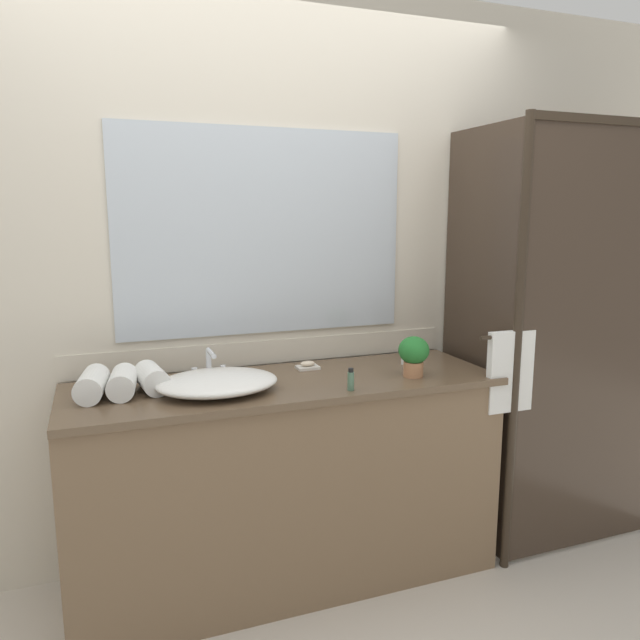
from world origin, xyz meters
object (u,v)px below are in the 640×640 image
object	(u,v)px
rolled_towel_far_edge	(152,378)
potted_plant	(414,354)
rolled_towel_middle	(123,382)
soap_dish	(308,366)
sink_basin	(217,382)
amenity_bottle_conditioner	(351,380)
faucet	(209,370)
rolled_towel_near_edge	(92,384)
amenity_bottle_body_wash	(404,355)

from	to	relation	value
rolled_towel_far_edge	potted_plant	bearing A→B (deg)	-8.99
rolled_towel_middle	rolled_towel_far_edge	distance (m)	0.11
soap_dish	sink_basin	bearing A→B (deg)	-154.52
potted_plant	amenity_bottle_conditioner	distance (m)	0.35
sink_basin	potted_plant	world-z (taller)	potted_plant
faucet	rolled_towel_middle	bearing A→B (deg)	-165.43
potted_plant	rolled_towel_far_edge	size ratio (longest dim) A/B	0.85
faucet	rolled_towel_near_edge	distance (m)	0.47
rolled_towel_near_edge	soap_dish	bearing A→B (deg)	7.56
amenity_bottle_conditioner	amenity_bottle_body_wash	size ratio (longest dim) A/B	1.05
sink_basin	rolled_towel_near_edge	bearing A→B (deg)	168.45
amenity_bottle_conditioner	potted_plant	bearing A→B (deg)	16.20
amenity_bottle_body_wash	rolled_towel_middle	size ratio (longest dim) A/B	0.41
faucet	soap_dish	distance (m)	0.45
soap_dish	amenity_bottle_body_wash	size ratio (longest dim) A/B	1.16
amenity_bottle_conditioner	rolled_towel_far_edge	xyz separation A→B (m)	(-0.74, 0.27, 0.01)
potted_plant	faucet	bearing A→B (deg)	163.97
rolled_towel_near_edge	sink_basin	bearing A→B (deg)	-11.55
amenity_bottle_body_wash	rolled_towel_far_edge	distance (m)	1.14
faucet	amenity_bottle_conditioner	bearing A→B (deg)	-34.03
faucet	soap_dish	world-z (taller)	faucet
amenity_bottle_body_wash	rolled_towel_middle	distance (m)	1.25
amenity_bottle_body_wash	rolled_towel_near_edge	world-z (taller)	rolled_towel_near_edge
sink_basin	faucet	bearing A→B (deg)	90.00
potted_plant	soap_dish	distance (m)	0.48
faucet	rolled_towel_near_edge	xyz separation A→B (m)	(-0.46, -0.08, 0.00)
amenity_bottle_conditioner	rolled_towel_middle	bearing A→B (deg)	163.83
potted_plant	rolled_towel_far_edge	distance (m)	1.09
sink_basin	rolled_towel_middle	distance (m)	0.36
faucet	rolled_towel_near_edge	world-z (taller)	faucet
rolled_towel_middle	sink_basin	bearing A→B (deg)	-13.35
potted_plant	rolled_towel_middle	world-z (taller)	potted_plant
soap_dish	potted_plant	bearing A→B (deg)	-36.19
sink_basin	rolled_towel_far_edge	xyz separation A→B (m)	(-0.24, 0.10, 0.01)
amenity_bottle_body_wash	faucet	bearing A→B (deg)	177.67
potted_plant	amenity_bottle_body_wash	world-z (taller)	potted_plant
potted_plant	amenity_bottle_conditioner	xyz separation A→B (m)	(-0.33, -0.10, -0.06)
sink_basin	soap_dish	distance (m)	0.50
amenity_bottle_conditioner	sink_basin	bearing A→B (deg)	161.90
soap_dish	rolled_towel_near_edge	xyz separation A→B (m)	(-0.91, -0.12, 0.04)
soap_dish	amenity_bottle_conditioner	xyz separation A→B (m)	(0.05, -0.38, 0.03)
amenity_bottle_conditioner	rolled_towel_near_edge	size ratio (longest dim) A/B	0.38
potted_plant	sink_basin	bearing A→B (deg)	175.49
sink_basin	rolled_towel_far_edge	distance (m)	0.26
rolled_towel_far_edge	faucet	bearing A→B (deg)	16.25
faucet	rolled_towel_middle	distance (m)	0.36
potted_plant	amenity_bottle_body_wash	distance (m)	0.22
faucet	amenity_bottle_body_wash	distance (m)	0.90
rolled_towel_far_edge	rolled_towel_near_edge	bearing A→B (deg)	-177.37
faucet	amenity_bottle_body_wash	bearing A→B (deg)	-2.33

